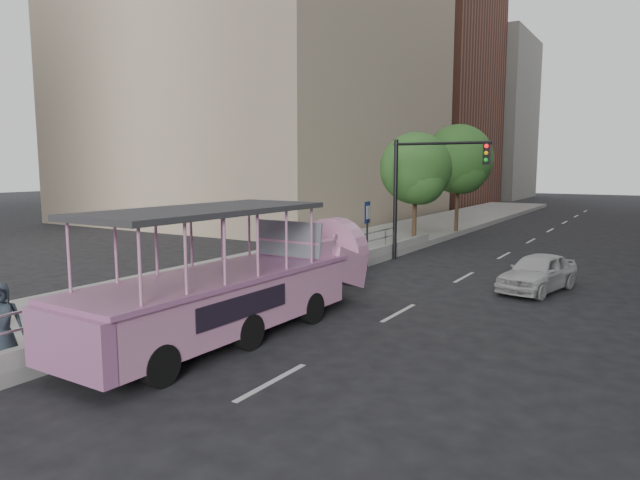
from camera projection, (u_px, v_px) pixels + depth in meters
ground at (288, 345)px, 13.03m from camera, size 160.00×160.00×0.00m
sidewalk at (309, 258)px, 24.45m from camera, size 5.50×80.00×0.30m
kerb_wall at (237, 293)px, 16.27m from camera, size 0.24×30.00×0.36m
guardrail at (237, 270)px, 16.19m from camera, size 0.07×22.00×0.71m
duck_boat at (244, 285)px, 14.04m from camera, size 2.57×9.55×3.15m
car at (538, 272)px, 18.62m from camera, size 2.28×3.91×1.25m
pedestrian_far at (1, 322)px, 11.02m from camera, size 0.77×0.91×1.57m
parking_sign at (367, 226)px, 22.83m from camera, size 0.10×0.60×2.66m
traffic_signal at (422, 180)px, 24.05m from camera, size 4.20×0.32×5.20m
street_tree_near at (417, 171)px, 27.74m from camera, size 3.52×3.52×5.72m
street_tree_far at (459, 162)px, 32.65m from camera, size 3.97×3.97×6.45m
midrise_brick at (402, 82)px, 61.29m from camera, size 18.00×16.00×26.00m
midrise_stone_b at (464, 120)px, 74.21m from camera, size 16.00×14.00×20.00m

